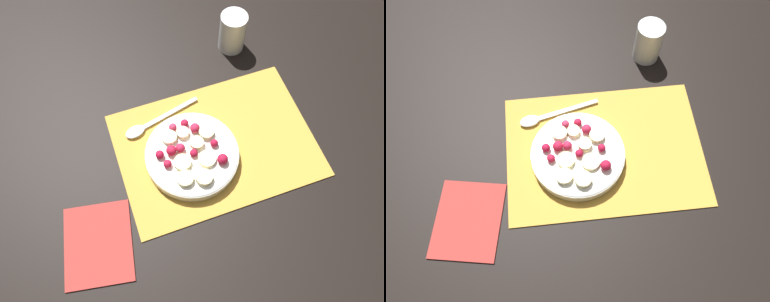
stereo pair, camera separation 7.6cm
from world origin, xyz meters
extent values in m
plane|color=black|center=(0.00, 0.00, 0.00)|extent=(3.00, 3.00, 0.00)
cube|color=gold|center=(0.00, 0.00, 0.00)|extent=(0.42, 0.30, 0.01)
cylinder|color=silver|center=(-0.06, -0.01, 0.02)|extent=(0.19, 0.19, 0.02)
torus|color=silver|center=(-0.06, -0.01, 0.03)|extent=(0.19, 0.19, 0.01)
cylinder|color=white|center=(-0.06, -0.01, 0.03)|extent=(0.17, 0.17, 0.00)
cylinder|color=beige|center=(-0.08, -0.03, 0.04)|extent=(0.05, 0.05, 0.01)
cylinder|color=beige|center=(-0.04, 0.00, 0.04)|extent=(0.03, 0.03, 0.01)
cylinder|color=beige|center=(-0.04, -0.04, 0.04)|extent=(0.04, 0.04, 0.01)
cylinder|color=beige|center=(-0.02, 0.02, 0.04)|extent=(0.04, 0.04, 0.01)
cylinder|color=beige|center=(-0.06, 0.03, 0.04)|extent=(0.04, 0.04, 0.01)
cylinder|color=beige|center=(-0.05, -0.08, 0.04)|extent=(0.04, 0.04, 0.01)
cylinder|color=beige|center=(-0.09, -0.07, 0.04)|extent=(0.04, 0.04, 0.01)
cylinder|color=beige|center=(-0.09, 0.03, 0.04)|extent=(0.04, 0.04, 0.01)
sphere|color=#B21433|center=(-0.01, -0.05, 0.04)|extent=(0.02, 0.02, 0.02)
sphere|color=red|center=(-0.05, 0.05, 0.04)|extent=(0.02, 0.02, 0.02)
sphere|color=red|center=(-0.10, 0.00, 0.04)|extent=(0.02, 0.02, 0.02)
sphere|color=#B21433|center=(-0.06, -0.02, 0.04)|extent=(0.02, 0.02, 0.02)
sphere|color=#DB3356|center=(-0.08, 0.05, 0.04)|extent=(0.02, 0.02, 0.02)
sphere|color=red|center=(-0.11, -0.02, 0.04)|extent=(0.02, 0.02, 0.02)
sphere|color=#D12347|center=(-0.04, 0.03, 0.04)|extent=(0.02, 0.02, 0.02)
sphere|color=#B21433|center=(-0.12, 0.00, 0.04)|extent=(0.02, 0.02, 0.02)
sphere|color=#D12347|center=(-0.08, 0.00, 0.04)|extent=(0.02, 0.02, 0.02)
sphere|color=#B21433|center=(-0.01, -0.01, 0.04)|extent=(0.02, 0.02, 0.02)
cube|color=silver|center=(-0.07, 0.11, 0.01)|extent=(0.14, 0.04, 0.00)
ellipsoid|color=silver|center=(-0.15, 0.08, 0.01)|extent=(0.05, 0.04, 0.01)
cylinder|color=white|center=(0.13, 0.24, 0.05)|extent=(0.06, 0.06, 0.10)
cube|color=#A3332D|center=(-0.29, -0.12, 0.00)|extent=(0.15, 0.18, 0.01)
camera|label=1|loc=(-0.17, -0.32, 0.72)|focal=35.00mm
camera|label=2|loc=(-0.09, -0.34, 0.72)|focal=35.00mm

